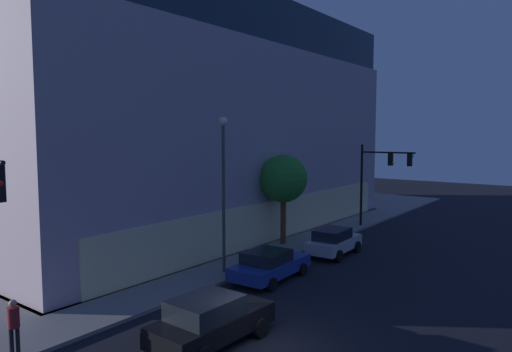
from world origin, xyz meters
TOP-DOWN VIEW (x-y plane):
  - ground_plane at (0.00, 0.00)m, footprint 120.00×120.00m
  - modern_building at (13.12, 18.86)m, footprint 32.39×21.50m
  - traffic_light_far_corner at (21.11, 4.52)m, footprint 0.57×3.99m
  - street_lamp_sidewalk at (5.47, 6.36)m, footprint 0.44×0.44m
  - sidewalk_tree at (12.38, 7.39)m, footprint 3.01×3.01m
  - pedestrian_waiting at (-5.16, 5.86)m, footprint 0.36×0.36m
  - car_black at (-0.72, 1.60)m, footprint 4.57×2.27m
  - car_blue at (6.22, 4.09)m, footprint 4.69×2.39m
  - car_silver at (12.22, 3.73)m, footprint 4.19×2.09m

SIDE VIEW (x-z plane):
  - ground_plane at x=0.00m, z-range 0.00..0.00m
  - car_blue at x=6.22m, z-range 0.01..1.49m
  - car_silver at x=12.22m, z-range 0.03..1.62m
  - car_black at x=-0.72m, z-range 0.02..1.70m
  - pedestrian_waiting at x=-5.16m, z-range 0.32..2.08m
  - sidewalk_tree at x=12.38m, z-range 1.44..7.08m
  - traffic_light_far_corner at x=21.11m, z-range 1.34..7.48m
  - street_lamp_sidewalk at x=5.47m, z-range 1.16..8.92m
  - modern_building at x=13.12m, z-range -0.08..15.89m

